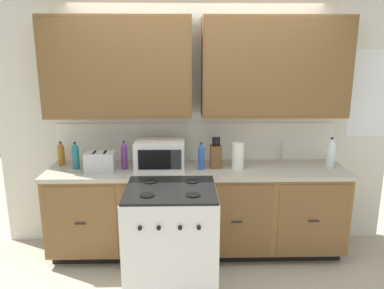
# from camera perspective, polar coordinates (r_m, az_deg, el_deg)

# --- Properties ---
(ground_plane) EXTENTS (8.00, 8.00, 0.00)m
(ground_plane) POSITION_cam_1_polar(r_m,az_deg,el_deg) (3.80, 0.88, -18.32)
(ground_plane) COLOR #B2A893
(wall_unit) EXTENTS (4.12, 0.40, 2.57)m
(wall_unit) POSITION_cam_1_polar(r_m,az_deg,el_deg) (3.74, 0.72, 8.33)
(wall_unit) COLOR silver
(wall_unit) RESTS_ON ground_plane
(counter_run) EXTENTS (2.95, 0.64, 0.92)m
(counter_run) POSITION_cam_1_polar(r_m,az_deg,el_deg) (3.85, 0.78, -10.00)
(counter_run) COLOR black
(counter_run) RESTS_ON ground_plane
(stove_range) EXTENTS (0.76, 0.68, 0.95)m
(stove_range) POSITION_cam_1_polar(r_m,az_deg,el_deg) (3.28, -3.19, -14.45)
(stove_range) COLOR white
(stove_range) RESTS_ON ground_plane
(microwave) EXTENTS (0.48, 0.37, 0.28)m
(microwave) POSITION_cam_1_polar(r_m,az_deg,el_deg) (3.67, -4.95, -1.55)
(microwave) COLOR white
(microwave) RESTS_ON counter_run
(toaster) EXTENTS (0.28, 0.18, 0.19)m
(toaster) POSITION_cam_1_polar(r_m,az_deg,el_deg) (3.68, -13.89, -2.58)
(toaster) COLOR #B7B7BC
(toaster) RESTS_ON counter_run
(knife_block) EXTENTS (0.11, 0.14, 0.31)m
(knife_block) POSITION_cam_1_polar(r_m,az_deg,el_deg) (3.71, 3.67, -1.76)
(knife_block) COLOR brown
(knife_block) RESTS_ON counter_run
(sink_faucet) EXTENTS (0.02, 0.02, 0.20)m
(sink_faucet) POSITION_cam_1_polar(r_m,az_deg,el_deg) (4.00, 13.61, -1.20)
(sink_faucet) COLOR #B2B5BA
(sink_faucet) RESTS_ON counter_run
(paper_towel_roll) EXTENTS (0.12, 0.12, 0.26)m
(paper_towel_roll) POSITION_cam_1_polar(r_m,az_deg,el_deg) (3.67, 7.04, -1.75)
(paper_towel_roll) COLOR white
(paper_towel_roll) RESTS_ON counter_run
(bottle_blue) EXTENTS (0.06, 0.06, 0.27)m
(bottle_blue) POSITION_cam_1_polar(r_m,az_deg,el_deg) (3.63, 1.40, -1.83)
(bottle_blue) COLOR blue
(bottle_blue) RESTS_ON counter_run
(bottle_teal) EXTENTS (0.07, 0.07, 0.27)m
(bottle_teal) POSITION_cam_1_polar(r_m,az_deg,el_deg) (3.82, -17.40, -1.64)
(bottle_teal) COLOR #1E707A
(bottle_teal) RESTS_ON counter_run
(bottle_clear) EXTENTS (0.08, 0.08, 0.31)m
(bottle_clear) POSITION_cam_1_polar(r_m,az_deg,el_deg) (3.92, 20.53, -1.25)
(bottle_clear) COLOR silver
(bottle_clear) RESTS_ON counter_run
(bottle_amber) EXTENTS (0.07, 0.07, 0.24)m
(bottle_amber) POSITION_cam_1_polar(r_m,az_deg,el_deg) (3.99, -19.42, -1.35)
(bottle_amber) COLOR #9E6619
(bottle_amber) RESTS_ON counter_run
(bottle_violet) EXTENTS (0.06, 0.06, 0.28)m
(bottle_violet) POSITION_cam_1_polar(r_m,az_deg,el_deg) (3.70, -10.35, -1.60)
(bottle_violet) COLOR #663384
(bottle_violet) RESTS_ON counter_run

